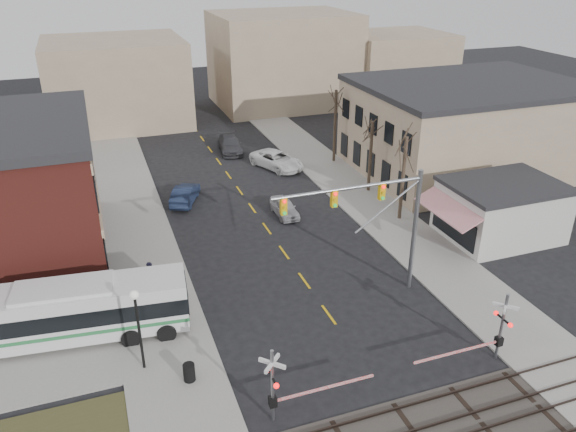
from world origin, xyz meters
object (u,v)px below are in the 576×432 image
at_px(pedestrian_near, 165,316).
at_px(pedestrian_far, 151,276).
at_px(trash_bin, 189,372).
at_px(street_lamp, 137,314).
at_px(car_c, 277,160).
at_px(car_b, 185,194).
at_px(rr_crossing_west, 282,385).
at_px(car_a, 284,207).
at_px(rr_crossing_east, 495,329).
at_px(car_d, 230,144).
at_px(transit_bus, 67,312).
at_px(traffic_signal_mast, 378,212).

bearing_deg(pedestrian_near, pedestrian_far, 16.13).
height_order(trash_bin, pedestrian_near, pedestrian_near).
xyz_separation_m(street_lamp, trash_bin, (2.03, -1.72, -2.83)).
xyz_separation_m(trash_bin, car_c, (13.83, 27.13, 0.23)).
distance_m(car_b, pedestrian_far, 13.68).
bearing_deg(rr_crossing_west, pedestrian_near, 115.21).
distance_m(car_a, car_c, 10.79).
xyz_separation_m(trash_bin, car_a, (10.95, 16.73, 0.08)).
bearing_deg(car_b, street_lamp, 97.77).
bearing_deg(pedestrian_near, trash_bin, -161.43).
height_order(rr_crossing_east, car_a, rr_crossing_east).
distance_m(car_b, car_d, 13.45).
xyz_separation_m(transit_bus, street_lamp, (3.46, -3.82, 1.56)).
xyz_separation_m(traffic_signal_mast, street_lamp, (-14.32, -2.25, -2.29)).
relative_size(street_lamp, car_a, 1.18).
distance_m(trash_bin, car_d, 35.15).
relative_size(street_lamp, car_d, 0.86).
height_order(trash_bin, pedestrian_far, pedestrian_far).
bearing_deg(car_d, car_a, -82.76).
height_order(car_c, car_d, car_c).
bearing_deg(pedestrian_far, rr_crossing_west, -99.55).
distance_m(rr_crossing_west, car_c, 32.61).
bearing_deg(car_d, traffic_signal_mast, -80.48).
xyz_separation_m(rr_crossing_west, car_b, (0.27, 25.73, -1.20)).
bearing_deg(pedestrian_far, traffic_signal_mast, -49.02).
distance_m(pedestrian_near, pedestrian_far, 4.35).
bearing_deg(car_a, pedestrian_far, -146.02).
relative_size(car_d, pedestrian_far, 2.82).
distance_m(trash_bin, pedestrian_near, 4.70).
height_order(traffic_signal_mast, rr_crossing_west, traffic_signal_mast).
relative_size(traffic_signal_mast, car_b, 2.02).
height_order(rr_crossing_west, car_b, rr_crossing_west).
bearing_deg(street_lamp, pedestrian_near, 61.47).
bearing_deg(transit_bus, car_d, 59.83).
bearing_deg(pedestrian_far, transit_bus, -172.09).
relative_size(rr_crossing_east, car_b, 1.21).
bearing_deg(car_c, pedestrian_near, -145.96).
height_order(street_lamp, pedestrian_far, street_lamp).
bearing_deg(rr_crossing_east, transit_bus, 155.94).
bearing_deg(car_b, rr_crossing_west, 113.34).
height_order(car_c, pedestrian_near, pedestrian_near).
bearing_deg(trash_bin, street_lamp, 139.76).
relative_size(car_a, pedestrian_far, 2.04).
bearing_deg(pedestrian_far, car_c, 23.67).
relative_size(trash_bin, pedestrian_far, 0.49).
distance_m(transit_bus, traffic_signal_mast, 18.25).
relative_size(trash_bin, car_c, 0.16).
relative_size(rr_crossing_west, rr_crossing_east, 1.00).
height_order(traffic_signal_mast, pedestrian_far, traffic_signal_mast).
xyz_separation_m(rr_crossing_west, pedestrian_near, (-3.99, 8.47, -1.02)).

